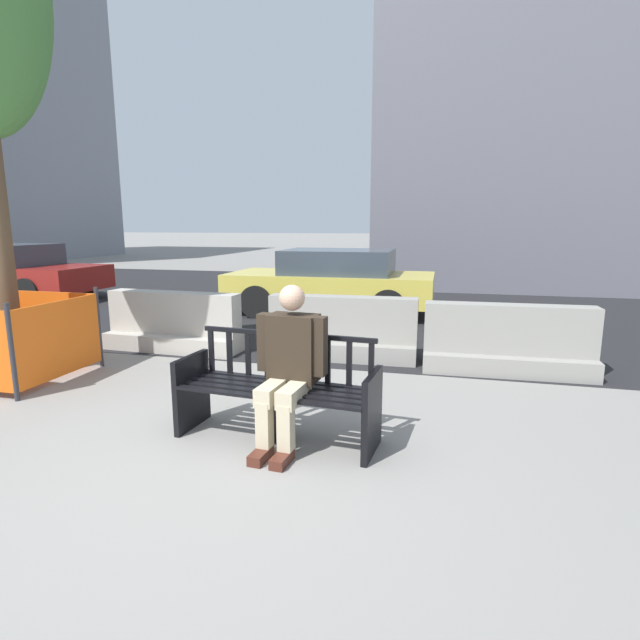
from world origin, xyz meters
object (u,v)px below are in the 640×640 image
(seated_person, at_px, (289,363))
(car_taxi_near, at_px, (332,281))
(street_bench, at_px, (277,393))
(construction_fence, at_px, (13,335))
(jersey_barrier_centre, at_px, (342,333))
(jersey_barrier_right, at_px, (507,345))
(car_sedan_mid, at_px, (6,271))
(jersey_barrier_left, at_px, (175,326))

(seated_person, bearing_deg, car_taxi_near, 99.46)
(street_bench, distance_m, construction_fence, 3.67)
(jersey_barrier_centre, relative_size, jersey_barrier_right, 1.00)
(jersey_barrier_centre, bearing_deg, street_bench, -89.96)
(street_bench, xyz_separation_m, car_sedan_mid, (-9.06, 6.10, 0.28))
(street_bench, height_order, jersey_barrier_right, street_bench)
(jersey_barrier_right, height_order, construction_fence, construction_fence)
(seated_person, height_order, jersey_barrier_left, seated_person)
(seated_person, height_order, construction_fence, seated_person)
(street_bench, bearing_deg, jersey_barrier_right, 50.41)
(street_bench, relative_size, car_sedan_mid, 0.38)
(seated_person, xyz_separation_m, car_taxi_near, (-1.02, 6.11, -0.03))
(jersey_barrier_left, distance_m, construction_fence, 2.04)
(jersey_barrier_centre, height_order, jersey_barrier_right, same)
(car_taxi_near, bearing_deg, jersey_barrier_centre, -74.97)
(jersey_barrier_left, bearing_deg, car_taxi_near, 65.82)
(construction_fence, relative_size, car_taxi_near, 0.33)
(seated_person, relative_size, jersey_barrier_centre, 0.65)
(jersey_barrier_left, bearing_deg, construction_fence, -123.18)
(jersey_barrier_right, bearing_deg, car_taxi_near, 130.43)
(street_bench, distance_m, jersey_barrier_right, 3.29)
(construction_fence, bearing_deg, street_bench, -13.64)
(jersey_barrier_left, height_order, car_sedan_mid, car_sedan_mid)
(seated_person, bearing_deg, car_sedan_mid, 146.11)
(seated_person, xyz_separation_m, jersey_barrier_centre, (-0.13, 2.79, -0.35))
(seated_person, relative_size, car_taxi_near, 0.32)
(jersey_barrier_right, bearing_deg, construction_fence, -163.57)
(construction_fence, distance_m, car_taxi_near, 5.83)
(jersey_barrier_right, bearing_deg, jersey_barrier_left, 179.57)
(seated_person, distance_m, construction_fence, 3.81)
(seated_person, relative_size, jersey_barrier_left, 0.65)
(car_sedan_mid, bearing_deg, jersey_barrier_right, -17.73)
(jersey_barrier_left, xyz_separation_m, jersey_barrier_right, (4.55, -0.03, 0.00))
(jersey_barrier_centre, xyz_separation_m, car_sedan_mid, (-9.05, 3.37, 0.34))
(car_taxi_near, distance_m, car_sedan_mid, 8.16)
(jersey_barrier_right, relative_size, construction_fence, 1.47)
(jersey_barrier_centre, height_order, car_sedan_mid, car_sedan_mid)
(jersey_barrier_left, distance_m, jersey_barrier_right, 4.55)
(street_bench, relative_size, seated_person, 1.31)
(car_taxi_near, relative_size, car_sedan_mid, 0.89)
(seated_person, bearing_deg, jersey_barrier_centre, 92.63)
(construction_fence, relative_size, car_sedan_mid, 0.30)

